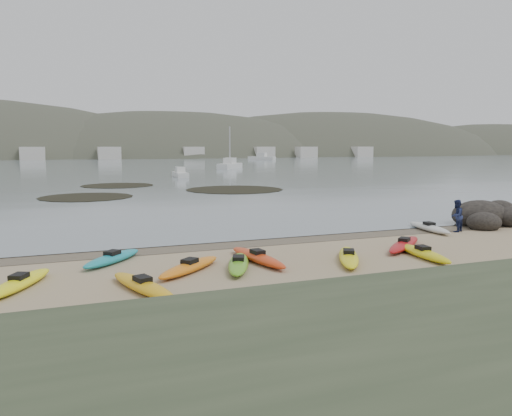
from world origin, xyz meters
name	(u,v)px	position (x,y,z in m)	size (l,w,h in m)	color
ground	(256,240)	(0.00, 0.00, 0.00)	(600.00, 600.00, 0.00)	tan
wet_sand	(258,241)	(0.00, -0.30, 0.00)	(60.00, 60.00, 0.00)	brown
water	(77,153)	(0.00, 300.00, 0.01)	(1200.00, 1200.00, 0.00)	slate
kayaks	(276,257)	(-0.81, -4.22, 0.17)	(20.32, 9.16, 0.34)	silver
person_east	(456,216)	(10.25, -1.50, 0.82)	(0.79, 0.62, 1.63)	navy
rock_cluster	(491,220)	(13.87, -0.26, 0.22)	(5.09, 3.71, 1.62)	black
kelp_mats	(162,190)	(0.66, 27.20, 0.03)	(22.51, 19.32, 0.04)	black
moored_boats	(121,164)	(3.15, 86.22, 0.56)	(93.26, 81.45, 1.21)	silver
far_hills	(181,192)	(39.38, 193.97, -15.93)	(550.00, 135.00, 80.00)	#384235
far_town	(110,153)	(6.00, 145.00, 2.00)	(199.00, 5.00, 4.00)	beige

